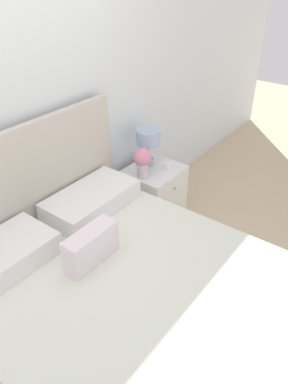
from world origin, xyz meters
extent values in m
plane|color=#CCB28E|center=(0.00, 0.00, 0.00)|extent=(12.00, 12.00, 0.00)
cube|color=white|center=(0.00, -1.04, 0.16)|extent=(1.61, 2.08, 0.32)
cube|color=white|center=(0.00, -1.04, 0.43)|extent=(1.58, 2.04, 0.22)
cube|color=beige|center=(0.00, -0.03, 0.61)|extent=(1.64, 0.05, 1.22)
cube|color=white|center=(0.39, -0.25, 0.61)|extent=(0.68, 0.36, 0.14)
cube|color=white|center=(0.00, -0.63, 0.65)|extent=(0.35, 0.12, 0.21)
cube|color=white|center=(1.17, -0.23, 0.26)|extent=(0.48, 0.43, 0.51)
sphere|color=#B2AD93|center=(1.17, -0.46, 0.40)|extent=(0.02, 0.02, 0.02)
cylinder|color=#A8B2BC|center=(1.20, -0.14, 0.54)|extent=(0.10, 0.10, 0.06)
cylinder|color=#B7B29E|center=(1.20, -0.14, 0.64)|extent=(0.02, 0.02, 0.14)
cylinder|color=#A8BCDB|center=(1.20, -0.14, 0.78)|extent=(0.21, 0.21, 0.13)
cylinder|color=silver|center=(1.00, -0.24, 0.58)|extent=(0.09, 0.09, 0.13)
sphere|color=pink|center=(1.00, -0.24, 0.70)|extent=(0.15, 0.15, 0.15)
sphere|color=#609356|center=(1.03, -0.24, 0.66)|extent=(0.07, 0.07, 0.07)
cylinder|color=white|center=(1.24, -0.33, 0.52)|extent=(0.11, 0.11, 0.01)
cylinder|color=white|center=(1.24, -0.33, 0.54)|extent=(0.07, 0.07, 0.05)
camera|label=1|loc=(-1.14, -1.88, 2.09)|focal=35.00mm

